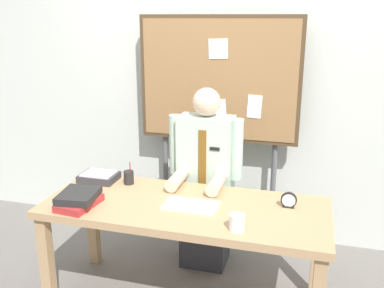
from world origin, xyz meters
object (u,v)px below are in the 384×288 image
bulletin_board (218,83)px  coffee_mug (237,223)px  open_notebook (191,206)px  pen_holder (129,177)px  book_stack (79,199)px  desk_clock (289,201)px  paper_tray (99,177)px  desk (185,217)px  person (205,186)px

bulletin_board → coffee_mug: 1.37m
open_notebook → pen_holder: pen_holder is taller
bulletin_board → book_stack: bulletin_board is taller
bulletin_board → coffee_mug: size_ratio=20.14×
open_notebook → desk_clock: desk_clock is taller
coffee_mug → pen_holder: size_ratio=0.58×
pen_holder → paper_tray: size_ratio=0.62×
desk → person: (0.00, 0.54, -0.00)m
desk_clock → pen_holder: bearing=175.3°
pen_holder → book_stack: bearing=-109.4°
bulletin_board → paper_tray: (-0.71, -0.71, -0.60)m
bulletin_board → pen_holder: bearing=-124.0°
desk → paper_tray: bearing=162.5°
bulletin_board → paper_tray: 1.17m
coffee_mug → open_notebook: bearing=145.1°
person → paper_tray: size_ratio=5.33×
pen_holder → desk_clock: bearing=-4.7°
book_stack → desk_clock: 1.30m
pen_holder → person: bearing=33.0°
person → book_stack: 0.98m
book_stack → desk_clock: bearing=14.8°
desk_clock → paper_tray: size_ratio=0.38×
bulletin_board → open_notebook: 1.14m
bulletin_board → book_stack: size_ratio=6.19×
desk_clock → coffee_mug: 0.46m
bulletin_board → desk_clock: 1.18m
open_notebook → pen_holder: 0.58m
desk → paper_tray: size_ratio=6.88×
desk → desk_clock: desk_clock is taller
bulletin_board → paper_tray: size_ratio=7.24×
person → book_stack: (-0.63, -0.74, 0.13)m
person → open_notebook: person is taller
desk → open_notebook: bearing=-24.1°
book_stack → open_notebook: size_ratio=0.90×
bulletin_board → desk_clock: (0.63, -0.80, -0.58)m
paper_tray → desk: bearing=-17.5°
person → pen_holder: bearing=-147.0°
desk → person: size_ratio=1.29×
person → bulletin_board: bulletin_board is taller
desk → bulletin_board: bulletin_board is taller
person → pen_holder: 0.59m
book_stack → paper_tray: size_ratio=1.17×
desk → open_notebook: (0.04, -0.02, 0.09)m
person → coffee_mug: 0.88m
desk → pen_holder: pen_holder is taller
person → pen_holder: size_ratio=8.66×
open_notebook → desk_clock: 0.61m
bulletin_board → paper_tray: bearing=-135.1°
desk → paper_tray: (-0.71, 0.23, 0.12)m
open_notebook → coffee_mug: 0.40m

